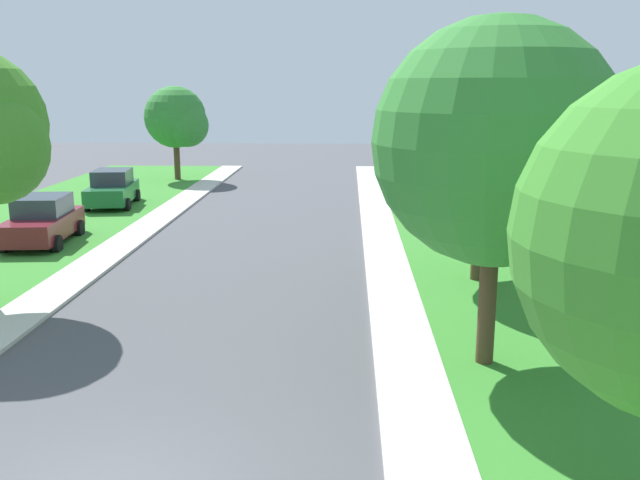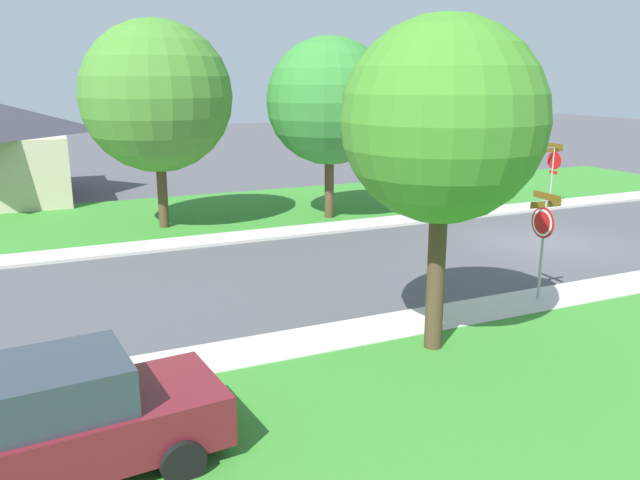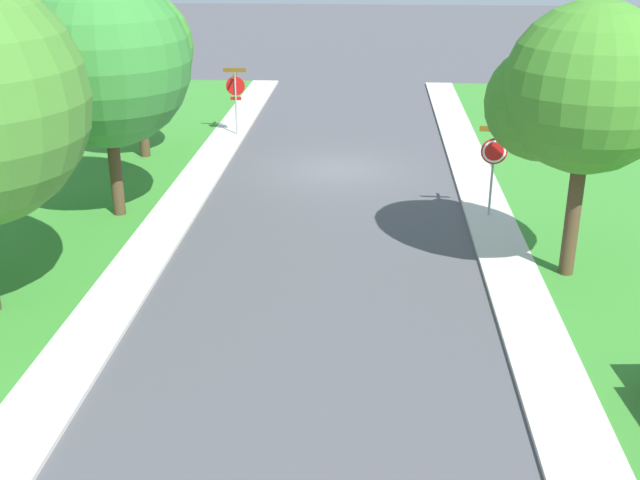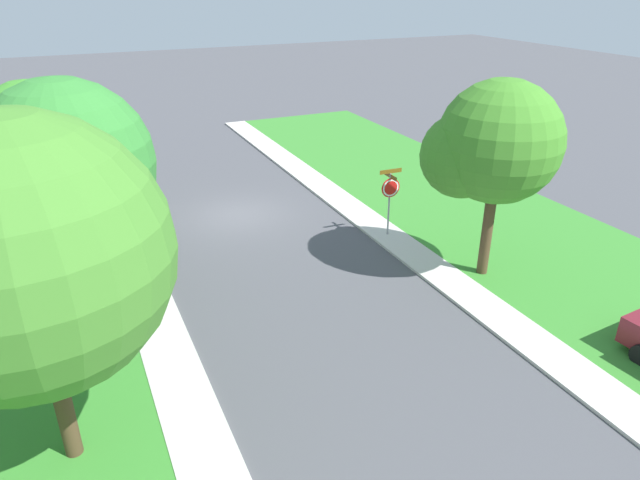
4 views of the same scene
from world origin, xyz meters
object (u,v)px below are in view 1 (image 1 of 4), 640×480
Objects in this scene: tree_across_left at (497,123)px; car_red_behind_trees at (445,198)px; car_grey_near_corner at (420,168)px; tree_sidewalk_near at (178,119)px; tree_sidewalk_mid at (512,152)px; car_green_far_down_street at (112,189)px; car_maroon_kerbside_mid at (43,221)px.

car_red_behind_trees is at bearing 89.48° from tree_across_left.
tree_across_left reaches higher than car_grey_near_corner.
tree_sidewalk_near is (-14.27, 11.38, 2.79)m from car_red_behind_trees.
car_grey_near_corner is 0.64× the size of tree_sidewalk_mid.
car_red_behind_trees is at bearing -38.57° from tree_sidewalk_near.
car_grey_near_corner and car_green_far_down_street have the same top height.
tree_sidewalk_near is at bearing 83.62° from car_green_far_down_street.
car_grey_near_corner is 1.00× the size of car_green_far_down_street.
car_maroon_kerbside_mid is 0.79× the size of tree_sidewalk_near.
car_red_behind_trees is at bearing 86.25° from tree_sidewalk_mid.
car_grey_near_corner is 1.01× the size of car_maroon_kerbside_mid.
car_green_far_down_street is 7.89m from car_maroon_kerbside_mid.
car_red_behind_trees is 16.86m from tree_sidewalk_mid.
car_grey_near_corner is 17.78m from car_green_far_down_street.
tree_sidewalk_near is at bearing 179.28° from car_grey_near_corner.
car_grey_near_corner is at bearing 89.88° from car_red_behind_trees.
car_maroon_kerbside_mid is (-15.19, -5.71, 0.00)m from car_red_behind_trees.
tree_across_left is 25.82m from tree_sidewalk_near.
car_maroon_kerbside_mid is at bearing 142.75° from tree_sidewalk_mid.
car_maroon_kerbside_mid is at bearing -159.39° from car_red_behind_trees.
tree_sidewalk_mid is at bearing -64.63° from tree_sidewalk_near.
car_red_behind_trees is 0.96× the size of car_grey_near_corner.
car_grey_near_corner is at bearing 48.03° from car_maroon_kerbside_mid.
car_red_behind_trees is 16.23m from car_maroon_kerbside_mid.
car_red_behind_trees is 0.62× the size of tree_sidewalk_mid.
tree_across_left is 1.07× the size of tree_sidewalk_mid.
car_maroon_kerbside_mid is at bearing -89.19° from car_green_far_down_street.
tree_sidewalk_near is at bearing 123.34° from tree_across_left.
tree_sidewalk_near reaches higher than car_red_behind_trees.
car_grey_near_corner is at bearing 87.72° from tree_sidewalk_mid.
car_grey_near_corner is (0.02, 11.20, 0.00)m from car_red_behind_trees.
tree_across_left is at bearing -16.48° from car_maroon_kerbside_mid.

